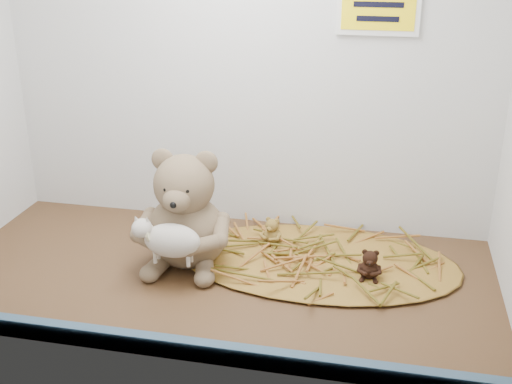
% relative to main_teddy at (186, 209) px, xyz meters
% --- Properties ---
extents(alcove_shell, '(1.20, 0.60, 0.90)m').
position_rel_main_teddy_xyz_m(alcove_shell, '(0.08, 0.04, 0.32)').
color(alcove_shell, '#463018').
rests_on(alcove_shell, ground).
extents(front_rail, '(1.19, 0.02, 0.04)m').
position_rel_main_teddy_xyz_m(front_rail, '(0.08, -0.33, -0.12)').
color(front_rail, '#3D5D74').
rests_on(front_rail, shelf_floor).
extents(straw_bed, '(0.64, 0.37, 0.01)m').
position_rel_main_teddy_xyz_m(straw_bed, '(0.29, 0.06, -0.13)').
color(straw_bed, brown).
rests_on(straw_bed, shelf_floor).
extents(main_teddy, '(0.23, 0.24, 0.27)m').
position_rel_main_teddy_xyz_m(main_teddy, '(0.00, 0.00, 0.00)').
color(main_teddy, '#746147').
rests_on(main_teddy, shelf_floor).
extents(toy_lamb, '(0.16, 0.10, 0.10)m').
position_rel_main_teddy_xyz_m(toy_lamb, '(-0.00, -0.10, -0.03)').
color(toy_lamb, beige).
rests_on(toy_lamb, main_teddy).
extents(mini_teddy_tan, '(0.07, 0.07, 0.07)m').
position_rel_main_teddy_xyz_m(mini_teddy_tan, '(0.17, 0.12, -0.09)').
color(mini_teddy_tan, olive).
rests_on(mini_teddy_tan, straw_bed).
extents(mini_teddy_brown, '(0.05, 0.06, 0.07)m').
position_rel_main_teddy_xyz_m(mini_teddy_brown, '(0.41, -0.00, -0.09)').
color(mini_teddy_brown, black).
rests_on(mini_teddy_brown, straw_bed).
extents(wall_sign, '(0.16, 0.01, 0.11)m').
position_rel_main_teddy_xyz_m(wall_sign, '(0.38, 0.25, 0.42)').
color(wall_sign, yellow).
rests_on(wall_sign, back_wall).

